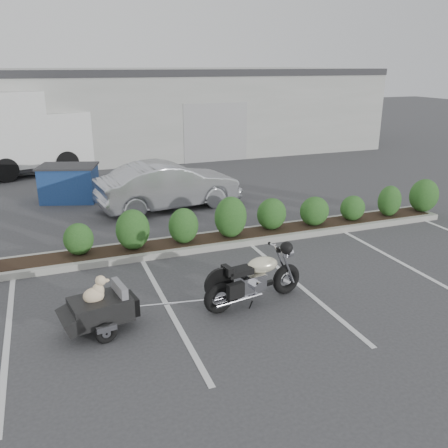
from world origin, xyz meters
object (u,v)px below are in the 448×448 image
object	(u,v)px
pet_trailer	(100,308)
dumpster	(69,183)
sedan	(169,185)
motorcycle	(255,279)

from	to	relation	value
pet_trailer	dumpster	world-z (taller)	dumpster
pet_trailer	sedan	distance (m)	7.12
sedan	dumpster	xyz separation A→B (m)	(-2.80, 1.93, -0.12)
motorcycle	dumpster	distance (m)	8.89
pet_trailer	sedan	xyz separation A→B (m)	(2.87, 6.51, 0.29)
motorcycle	dumpster	xyz separation A→B (m)	(-2.71, 8.46, 0.11)
sedan	dumpster	distance (m)	3.40
dumpster	pet_trailer	bearing A→B (deg)	-72.54
sedan	dumpster	world-z (taller)	sedan
pet_trailer	dumpster	xyz separation A→B (m)	(0.07, 8.45, 0.17)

